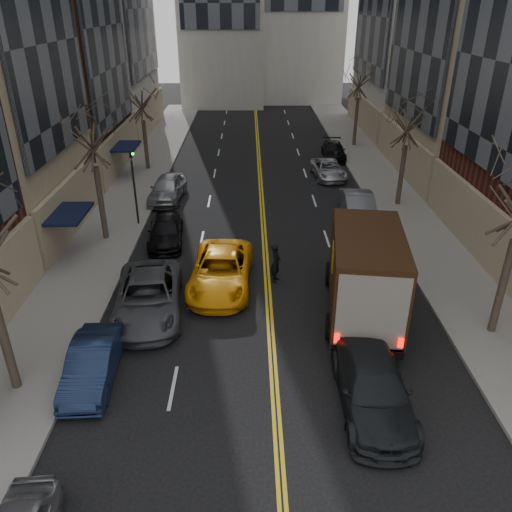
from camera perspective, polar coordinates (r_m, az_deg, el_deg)
The scene contains 18 objects.
sidewalk_left at distance 35.29m, azimuth -14.25°, elevation 6.75°, with size 4.00×66.00×0.15m, color slate.
sidewalk_right at distance 35.71m, azimuth 15.32°, elevation 6.86°, with size 4.00×66.00×0.15m, color slate.
tree_lf_mid at distance 26.99m, azimuth -18.59°, elevation 14.52°, with size 3.20×3.20×8.91m.
tree_lf_far at distance 39.50m, azimuth -13.09°, elevation 17.96°, with size 3.20×3.20×8.12m.
tree_rt_mid at distance 32.25m, azimuth 17.24°, elevation 15.79°, with size 3.20×3.20×8.32m.
tree_rt_far at distance 46.54m, azimuth 11.88°, elevation 20.26°, with size 3.20×3.20×9.11m.
traffic_signal at distance 29.45m, azimuth -13.81°, elevation 8.44°, with size 0.29×0.26×4.70m.
ups_truck at distance 20.85m, azimuth 12.29°, elevation -1.89°, with size 3.65×7.42×3.90m.
observer_sedan at distance 17.04m, azimuth 13.20°, elevation -14.32°, with size 2.26×5.40×1.56m.
taxi at distance 22.98m, azimuth -4.02°, elevation -1.69°, with size 2.69×5.84×1.62m, color orange.
pedestrian at distance 23.31m, azimuth 2.27°, elevation -0.80°, with size 0.70×0.46×1.91m, color black.
parked_lf_b at distance 18.51m, azimuth -18.21°, elevation -11.59°, with size 1.47×4.21×1.39m, color #131F3C.
parked_lf_c at distance 21.46m, azimuth -12.21°, elevation -4.55°, with size 2.70×5.85×1.63m, color #47494E.
parked_lf_d at distance 27.74m, azimuth -10.28°, elevation 2.82°, with size 1.82×4.48×1.30m, color black.
parked_lf_e at distance 33.86m, azimuth -10.10°, elevation 7.65°, with size 1.93×4.79×1.63m, color #ACAEB4.
parked_rt_a at distance 30.70m, azimuth 11.63°, elevation 5.45°, with size 1.72×4.94×1.63m, color #53575C.
parked_rt_b at distance 38.30m, azimuth 8.25°, elevation 9.79°, with size 2.12×4.60×1.28m, color #AFB0B7.
parked_rt_c at distance 43.40m, azimuth 8.86°, elevation 11.83°, with size 1.84×4.53×1.31m, color black.
Camera 1 is at (-0.83, -5.25, 11.85)m, focal length 35.00 mm.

